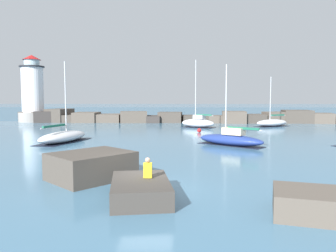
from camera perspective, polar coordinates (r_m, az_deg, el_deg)
ground_plane at (r=15.69m, az=-3.84°, el=-10.98°), size 600.00×600.00×0.00m
open_sea_beyond at (r=120.09m, az=1.90°, el=2.62°), size 400.00×116.00×0.01m
breakwater_jetty at (r=60.32m, az=2.10°, el=1.50°), size 62.03×6.63×2.47m
lighthouse at (r=66.95m, az=-22.50°, el=5.27°), size 5.30×5.30×12.53m
foreground_rocks at (r=15.79m, az=-6.23°, el=-8.67°), size 13.46×9.09×1.42m
sailboat_moored_0 at (r=53.96m, az=17.66°, el=0.55°), size 6.33×5.06×7.73m
sailboat_moored_2 at (r=49.53m, az=5.23°, el=0.60°), size 5.74×4.62×10.13m
sailboat_moored_3 at (r=34.06m, az=-17.77°, el=-1.77°), size 4.03×7.50×8.00m
sailboat_moored_4 at (r=30.68m, az=10.85°, el=-2.21°), size 6.25×5.37×7.43m
mooring_buoy_orange_near at (r=42.23m, az=5.47°, el=-0.76°), size 0.53×0.53×0.73m
person_on_rocks at (r=14.38m, az=-3.54°, el=-8.46°), size 0.36×0.23×1.72m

